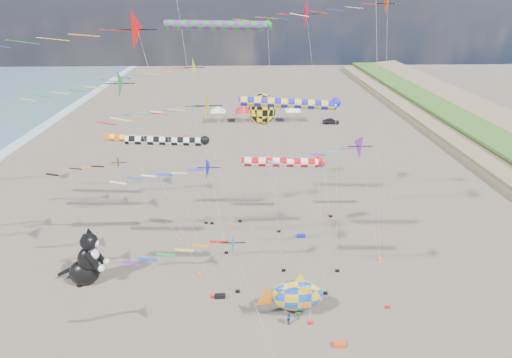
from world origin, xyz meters
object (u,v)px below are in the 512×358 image
Objects in this scene: cat_inflatable at (85,256)px; fish_inflatable at (296,295)px; person_adult at (288,301)px; child_blue at (289,319)px; child_green at (298,312)px; parked_car at (331,121)px.

cat_inflatable reaches higher than fish_inflatable.
cat_inflatable is 18.65m from fish_inflatable.
child_blue is at bearing -108.77° from person_adult.
child_green is 1.06m from child_blue.
cat_inflatable is at bearing 150.44° from parked_car.
fish_inflatable reaches higher than child_green.
fish_inflatable is at bearing -8.97° from cat_inflatable.
person_adult is 1.47× the size of child_green.
fish_inflatable is 3.37× the size of person_adult.
fish_inflatable is 1.49m from person_adult.
cat_inflatable is at bearing 153.10° from person_adult.
child_blue is (-0.15, -1.75, -0.26)m from person_adult.
person_adult is 1.45× the size of child_blue.
child_green is 0.34× the size of parked_car.
child_green is 53.81m from parked_car.
person_adult is at bearing 168.92° from parked_car.
parked_car is at bearing 62.07° from cat_inflatable.
person_adult is at bearing 27.69° from child_blue.
child_blue reaches higher than parked_car.
child_green is (0.66, -1.07, -0.26)m from person_adult.
child_green is (0.15, -0.32, -1.44)m from fish_inflatable.
child_blue reaches higher than child_green.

